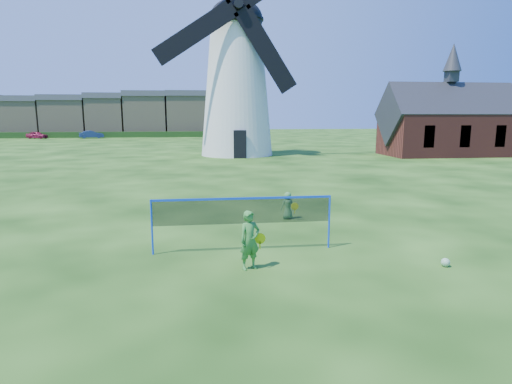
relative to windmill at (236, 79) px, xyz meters
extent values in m
plane|color=black|center=(-1.96, -29.31, -7.23)|extent=(220.00, 220.00, 0.00)
ellipsoid|color=black|center=(0.00, 0.02, 5.35)|extent=(4.94, 4.94, 3.70)
cylinder|color=black|center=(0.00, 0.02, 5.35)|extent=(5.12, 5.12, 0.21)
cube|color=black|center=(0.00, -3.35, -5.97)|extent=(1.14, 0.14, 2.52)
cube|color=black|center=(0.00, -2.65, -1.51)|extent=(0.80, 0.14, 1.03)
cube|color=black|center=(0.00, -2.10, 2.15)|extent=(0.69, 0.14, 0.91)
cylinder|color=black|center=(0.00, -2.38, 6.03)|extent=(0.80, 1.37, 0.80)
cylinder|color=black|center=(0.00, 2.88, 6.38)|extent=(2.52, 0.14, 2.52)
cylinder|color=black|center=(0.00, 2.31, 6.38)|extent=(0.16, 2.06, 0.16)
cube|color=black|center=(-3.75, -2.66, 3.62)|extent=(7.59, 0.11, 5.68)
cube|color=black|center=(2.42, -2.66, 2.29)|extent=(5.68, 0.11, 7.59)
cube|color=maroon|center=(20.11, -2.75, -5.27)|extent=(11.78, 5.89, 3.93)
cube|color=#2D3035|center=(20.11, -2.75, -3.30)|extent=(12.36, 5.99, 5.99)
cube|color=#2D3035|center=(20.11, -2.75, 0.18)|extent=(0.98, 0.98, 0.98)
cone|color=#2D3035|center=(20.11, -2.75, 1.95)|extent=(1.67, 1.67, 2.55)
cube|color=black|center=(16.67, -5.65, -5.27)|extent=(0.98, 0.10, 1.96)
cube|color=black|center=(20.11, -5.65, -5.27)|extent=(0.98, 0.10, 1.96)
cube|color=black|center=(23.54, -5.65, -5.27)|extent=(0.98, 0.10, 1.96)
cylinder|color=blue|center=(-4.77, -29.87, -6.45)|extent=(0.05, 0.05, 1.55)
cylinder|color=blue|center=(0.23, -29.87, -6.45)|extent=(0.05, 0.05, 1.55)
cube|color=black|center=(-2.27, -29.87, -6.08)|extent=(5.00, 0.01, 0.70)
cube|color=blue|center=(-2.27, -29.87, -5.71)|extent=(5.00, 0.02, 0.06)
imported|color=#368033|center=(-2.23, -31.32, -6.49)|extent=(0.63, 0.53, 1.49)
cylinder|color=#D4DD0B|center=(-1.95, -31.14, -6.50)|extent=(0.28, 0.02, 0.28)
cube|color=#D4DD0B|center=(-1.95, -31.14, -6.67)|extent=(0.03, 0.02, 0.20)
imported|color=#458540|center=(-0.26, -26.28, -6.72)|extent=(0.56, 0.43, 1.01)
cylinder|color=#D4DD0B|center=(-0.04, -26.50, -6.71)|extent=(0.28, 0.02, 0.28)
cube|color=#D4DD0B|center=(-0.04, -26.50, -6.88)|extent=(0.03, 0.02, 0.20)
sphere|color=green|center=(2.73, -31.78, -7.12)|extent=(0.22, 0.22, 0.22)
cube|color=tan|center=(-36.04, 42.69, -4.08)|extent=(7.40, 8.00, 6.29)
cube|color=#4C4C54|center=(-36.04, 42.69, -0.44)|extent=(7.70, 8.40, 1.00)
cube|color=tan|center=(-28.26, 42.69, -3.98)|extent=(7.57, 8.00, 6.50)
cube|color=#4C4C54|center=(-28.26, 42.69, -0.23)|extent=(7.87, 8.40, 1.00)
cube|color=tan|center=(-20.96, 42.69, -3.80)|extent=(6.42, 8.00, 6.86)
cube|color=#4C4C54|center=(-20.96, 42.69, 0.13)|extent=(6.72, 8.40, 1.00)
cube|color=tan|center=(-13.72, 42.69, -3.58)|extent=(7.46, 8.00, 7.29)
cube|color=#4C4C54|center=(-13.72, 42.69, 0.56)|extent=(7.76, 8.40, 1.00)
cube|color=tan|center=(-5.84, 42.69, -3.54)|extent=(7.71, 8.00, 7.37)
cube|color=#4C4C54|center=(-5.84, 42.69, 0.64)|extent=(8.01, 8.40, 1.00)
cube|color=tan|center=(1.65, 42.69, -3.57)|extent=(6.68, 8.00, 7.32)
cube|color=#4C4C54|center=(1.65, 42.69, 0.59)|extent=(6.98, 8.40, 1.00)
cube|color=#193814|center=(-23.96, 36.69, -6.73)|extent=(62.00, 0.80, 1.00)
imported|color=maroon|center=(-30.84, 34.30, -6.63)|extent=(3.80, 2.51, 1.20)
imported|color=navy|center=(-22.03, 34.24, -6.58)|extent=(4.18, 2.39, 1.30)
camera|label=1|loc=(-3.34, -41.40, -3.45)|focal=29.81mm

